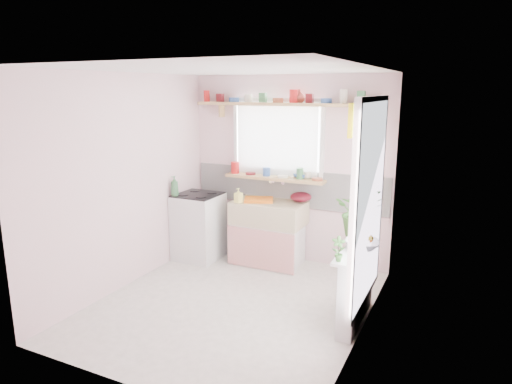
% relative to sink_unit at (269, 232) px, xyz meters
% --- Properties ---
extents(room, '(3.20, 3.20, 3.20)m').
position_rel_sink_unit_xyz_m(room, '(0.81, -0.43, 0.94)').
color(room, white).
rests_on(room, ground).
extents(sink_unit, '(0.95, 0.65, 1.11)m').
position_rel_sink_unit_xyz_m(sink_unit, '(0.00, 0.00, 0.00)').
color(sink_unit, white).
rests_on(sink_unit, ground).
extents(cooker, '(0.58, 0.58, 0.93)m').
position_rel_sink_unit_xyz_m(cooker, '(-0.95, -0.24, 0.03)').
color(cooker, white).
rests_on(cooker, ground).
extents(radiator_ledge, '(0.22, 0.95, 0.78)m').
position_rel_sink_unit_xyz_m(radiator_ledge, '(1.45, -1.09, -0.03)').
color(radiator_ledge, white).
rests_on(radiator_ledge, ground).
extents(windowsill, '(1.40, 0.22, 0.04)m').
position_rel_sink_unit_xyz_m(windowsill, '(-0.00, 0.19, 0.71)').
color(windowsill, tan).
rests_on(windowsill, room).
extents(pine_shelf, '(2.52, 0.24, 0.04)m').
position_rel_sink_unit_xyz_m(pine_shelf, '(0.15, 0.18, 1.69)').
color(pine_shelf, tan).
rests_on(pine_shelf, room).
extents(shelf_crockery, '(2.47, 0.11, 0.12)m').
position_rel_sink_unit_xyz_m(shelf_crockery, '(0.11, 0.18, 1.76)').
color(shelf_crockery, red).
rests_on(shelf_crockery, pine_shelf).
extents(sill_crockery, '(1.35, 0.11, 0.12)m').
position_rel_sink_unit_xyz_m(sill_crockery, '(-0.05, 0.19, 0.78)').
color(sill_crockery, red).
rests_on(sill_crockery, windowsill).
extents(dish_tray, '(0.46, 0.41, 0.04)m').
position_rel_sink_unit_xyz_m(dish_tray, '(-0.14, -0.01, 0.44)').
color(dish_tray, orange).
rests_on(dish_tray, sink_unit).
extents(colander, '(0.32, 0.32, 0.13)m').
position_rel_sink_unit_xyz_m(colander, '(0.37, 0.21, 0.48)').
color(colander, '#540E1A').
rests_on(colander, sink_unit).
extents(jade_plant, '(0.57, 0.51, 0.55)m').
position_rel_sink_unit_xyz_m(jade_plant, '(1.36, -0.69, 0.62)').
color(jade_plant, '#3A6D2B').
rests_on(jade_plant, radiator_ledge).
extents(fruit_bowl, '(0.41, 0.41, 0.08)m').
position_rel_sink_unit_xyz_m(fruit_bowl, '(1.48, -1.06, 0.38)').
color(fruit_bowl, silver).
rests_on(fruit_bowl, radiator_ledge).
extents(herb_pot, '(0.14, 0.12, 0.24)m').
position_rel_sink_unit_xyz_m(herb_pot, '(1.36, -1.49, 0.46)').
color(herb_pot, '#39702C').
rests_on(herb_pot, radiator_ledge).
extents(soap_bottle_sink, '(0.11, 0.11, 0.19)m').
position_rel_sink_unit_xyz_m(soap_bottle_sink, '(-0.35, -0.19, 0.51)').
color(soap_bottle_sink, '#FFF771').
rests_on(soap_bottle_sink, sink_unit).
extents(sill_cup, '(0.12, 0.12, 0.10)m').
position_rel_sink_unit_xyz_m(sill_cup, '(0.44, 0.25, 0.78)').
color(sill_cup, beige).
rests_on(sill_cup, windowsill).
extents(sill_bowl, '(0.20, 0.20, 0.06)m').
position_rel_sink_unit_xyz_m(sill_bowl, '(0.35, 0.25, 0.76)').
color(sill_bowl, '#2C5192').
rests_on(sill_bowl, windowsill).
extents(shelf_vase, '(0.17, 0.17, 0.17)m').
position_rel_sink_unit_xyz_m(shelf_vase, '(0.31, 0.24, 1.79)').
color(shelf_vase, '#9B3A2F').
rests_on(shelf_vase, pine_shelf).
extents(cooker_bottle, '(0.13, 0.13, 0.27)m').
position_rel_sink_unit_xyz_m(cooker_bottle, '(-1.17, -0.46, 0.62)').
color(cooker_bottle, '#3A7446').
rests_on(cooker_bottle, cooker).
extents(fruit, '(0.20, 0.14, 0.10)m').
position_rel_sink_unit_xyz_m(fruit, '(1.49, -1.05, 0.45)').
color(fruit, '#ED5B13').
rests_on(fruit, fruit_bowl).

